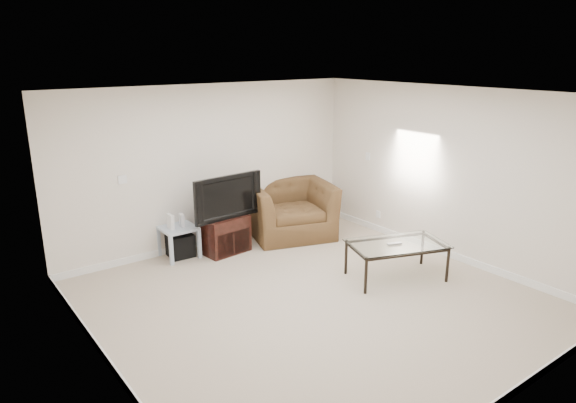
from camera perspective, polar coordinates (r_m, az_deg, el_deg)
floor at (r=6.46m, az=2.90°, el=-10.86°), size 5.00×5.00×0.00m
ceiling at (r=5.77m, az=3.26°, el=11.81°), size 5.00×5.00×0.00m
wall_back at (r=8.01m, az=-8.49°, el=3.89°), size 5.00×0.02×2.50m
wall_left at (r=4.87m, az=-20.25°, el=-5.21°), size 0.02×5.00×2.50m
wall_right at (r=7.79m, az=17.34°, el=2.97°), size 0.02×5.00×2.50m
plate_back at (r=7.46m, az=-17.92°, el=2.34°), size 0.12×0.02×0.12m
plate_right_switch at (r=8.79m, az=8.87°, el=4.98°), size 0.02×0.09×0.13m
plate_right_outlet at (r=8.82m, az=9.98°, el=-1.41°), size 0.02×0.08×0.12m
tv_stand at (r=7.87m, az=-7.08°, el=-3.63°), size 0.72×0.54×0.57m
dvd_player at (r=7.78m, az=-6.96°, el=-2.39°), size 0.43×0.33×0.06m
television at (r=7.66m, az=-7.11°, el=0.63°), size 1.08×0.29×0.66m
side_table at (r=7.80m, az=-12.03°, el=-4.40°), size 0.50×0.50×0.47m
subwoofer at (r=7.85m, az=-11.87°, el=-4.79°), size 0.36×0.36×0.35m
game_console at (r=7.63m, az=-12.93°, el=-2.19°), size 0.05×0.16×0.22m
game_case at (r=7.70m, az=-11.72°, el=-2.05°), size 0.07×0.14×0.19m
recliner at (r=8.43m, az=0.25°, el=0.04°), size 1.55×1.25×1.17m
coffee_table at (r=7.09m, az=11.91°, el=-6.44°), size 1.44×1.11×0.50m
remote at (r=6.94m, az=11.74°, el=-4.60°), size 0.21×0.12×0.02m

